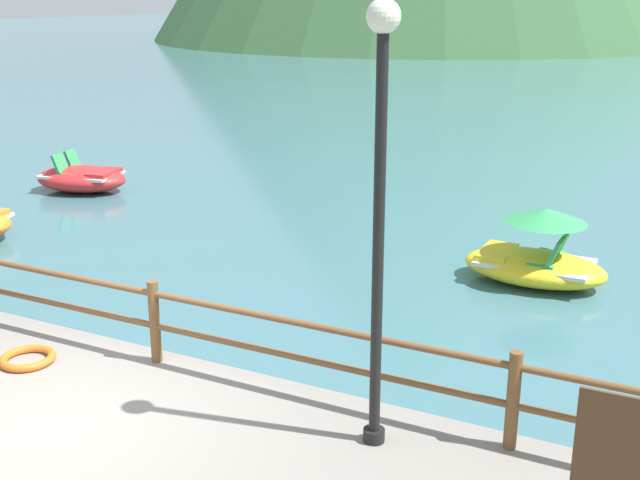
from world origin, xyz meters
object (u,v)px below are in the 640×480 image
(pedal_boat_2, at_px, (82,178))
(pedal_boat_3, at_px, (536,258))
(lamp_post, at_px, (380,191))
(life_ring, at_px, (28,358))

(pedal_boat_2, relative_size, pedal_boat_3, 1.06)
(lamp_post, distance_m, life_ring, 4.72)
(lamp_post, relative_size, pedal_boat_2, 1.67)
(life_ring, bearing_deg, pedal_boat_2, 129.22)
(lamp_post, distance_m, pedal_boat_3, 6.43)
(lamp_post, relative_size, life_ring, 6.42)
(lamp_post, xyz_separation_m, pedal_boat_2, (-10.31, 7.39, -2.46))
(life_ring, height_order, pedal_boat_3, pedal_boat_3)
(lamp_post, xyz_separation_m, life_ring, (-4.10, -0.22, -2.32))
(pedal_boat_2, distance_m, pedal_boat_3, 10.60)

